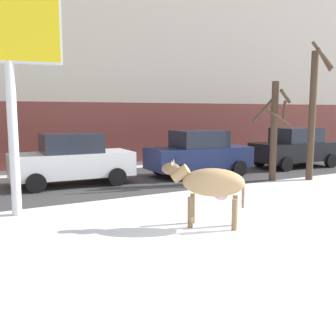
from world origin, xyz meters
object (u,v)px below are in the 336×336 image
car_white_sedan (72,160)px  bare_tree_right_lot (313,112)px  car_navy_sedan (199,153)px  bare_tree_left_lot (274,127)px  billboard (8,39)px  car_black_sedan (296,148)px  cow_tan (210,183)px

car_white_sedan → bare_tree_right_lot: bearing=-22.4°
car_navy_sedan → bare_tree_right_lot: 4.62m
bare_tree_left_lot → bare_tree_right_lot: 1.58m
billboard → car_black_sedan: bearing=12.3°
car_navy_sedan → bare_tree_left_lot: bare_tree_left_lot is taller
bare_tree_left_lot → bare_tree_right_lot: size_ratio=0.73×
car_black_sedan → billboard: bearing=-167.7°
car_white_sedan → bare_tree_left_lot: 7.51m
cow_tan → car_navy_sedan: size_ratio=0.40×
bare_tree_right_lot → car_black_sedan: bearing=52.0°
car_navy_sedan → bare_tree_left_lot: 3.15m
car_white_sedan → bare_tree_right_lot: size_ratio=0.85×
billboard → bare_tree_left_lot: size_ratio=1.51×
cow_tan → billboard: 5.90m
billboard → car_navy_sedan: 8.72m
billboard → car_white_sedan: size_ratio=1.30×
car_black_sedan → car_white_sedan: bearing=176.7°
car_black_sedan → bare_tree_left_lot: (-3.52, -2.18, 1.11)m
billboard → cow_tan: bearing=-41.3°
cow_tan → billboard: size_ratio=0.31×
billboard → bare_tree_left_lot: 9.58m
car_white_sedan → car_navy_sedan: bearing=-5.1°
billboard → car_navy_sedan: (7.47, 2.94, -3.41)m
cow_tan → car_black_sedan: car_black_sedan is taller
bare_tree_right_lot → billboard: bearing=-180.0°
billboard → bare_tree_left_lot: bearing=3.7°
cow_tan → car_black_sedan: bearing=33.3°
bare_tree_left_lot → cow_tan: bearing=-145.7°
cow_tan → bare_tree_left_lot: 6.87m
car_white_sedan → bare_tree_right_lot: bare_tree_right_lot is taller
billboard → car_black_sedan: size_ratio=1.30×
billboard → bare_tree_left_lot: (9.28, 0.61, -2.30)m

